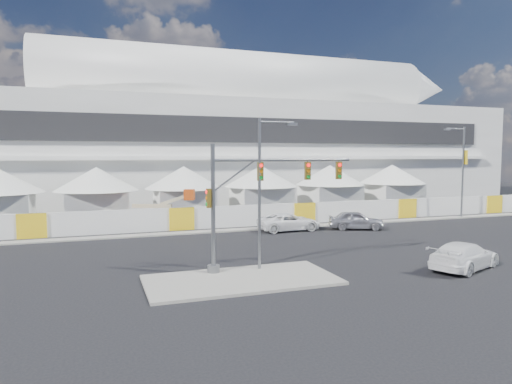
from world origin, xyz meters
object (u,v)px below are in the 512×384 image
object	(u,v)px
pickup_curb	(289,222)
lot_car_c	(63,221)
streetlight_curb	(461,165)
boom_lift	(147,216)
lot_car_b	(441,206)
traffic_mast	(246,201)
pickup_near	(464,256)
sedan_silver	(356,220)
streetlight_median	(263,183)

from	to	relation	value
pickup_curb	lot_car_c	world-z (taller)	pickup_curb
streetlight_curb	boom_lift	bearing A→B (deg)	170.87
lot_car_b	streetlight_curb	size ratio (longest dim) A/B	0.41
traffic_mast	streetlight_curb	xyz separation A→B (m)	(28.42, 13.78, 1.48)
pickup_near	lot_car_c	distance (m)	32.89
pickup_curb	pickup_near	distance (m)	16.39
lot_car_b	pickup_near	bearing A→B (deg)	133.96
traffic_mast	streetlight_curb	bearing A→B (deg)	25.87
streetlight_curb	boom_lift	xyz separation A→B (m)	(-31.90, 5.12, -4.62)
pickup_curb	streetlight_curb	world-z (taller)	streetlight_curb
lot_car_c	streetlight_curb	world-z (taller)	streetlight_curb
sedan_silver	streetlight_curb	size ratio (longest dim) A/B	0.51
pickup_near	traffic_mast	bearing A→B (deg)	51.87
pickup_near	lot_car_b	world-z (taller)	pickup_near
sedan_silver	pickup_curb	world-z (taller)	sedan_silver
lot_car_b	traffic_mast	xyz separation A→B (m)	(-30.02, -18.43, 3.42)
sedan_silver	boom_lift	distance (m)	19.19
sedan_silver	lot_car_c	bearing A→B (deg)	92.77
pickup_curb	pickup_near	size ratio (longest dim) A/B	1.02
lot_car_b	traffic_mast	distance (m)	35.39
traffic_mast	lot_car_c	bearing A→B (deg)	118.37
traffic_mast	sedan_silver	bearing A→B (deg)	37.94
lot_car_b	streetlight_curb	distance (m)	6.94
sedan_silver	lot_car_b	xyz separation A→B (m)	(16.07, 7.55, -0.17)
lot_car_b	streetlight_median	size ratio (longest dim) A/B	0.45
pickup_curb	streetlight_median	world-z (taller)	streetlight_median
lot_car_c	traffic_mast	distance (m)	22.90
lot_car_b	traffic_mast	size ratio (longest dim) A/B	0.44
traffic_mast	streetlight_curb	size ratio (longest dim) A/B	0.92
sedan_silver	pickup_near	xyz separation A→B (m)	(-1.75, -14.50, -0.03)
lot_car_c	traffic_mast	xyz separation A→B (m)	(10.76, -19.93, 3.39)
pickup_curb	lot_car_b	size ratio (longest dim) A/B	1.44
lot_car_b	traffic_mast	bearing A→B (deg)	114.45
pickup_near	sedan_silver	bearing A→B (deg)	-28.50
pickup_near	lot_car_c	bearing A→B (deg)	22.67
sedan_silver	pickup_near	distance (m)	14.60
pickup_curb	sedan_silver	bearing A→B (deg)	-103.51
traffic_mast	boom_lift	distance (m)	19.48
boom_lift	pickup_curb	bearing A→B (deg)	-7.13
pickup_curb	boom_lift	size ratio (longest dim) A/B	0.78
lot_car_c	streetlight_curb	size ratio (longest dim) A/B	0.49
traffic_mast	streetlight_median	world-z (taller)	streetlight_median
streetlight_median	streetlight_curb	xyz separation A→B (m)	(27.40, 13.84, 0.50)
sedan_silver	streetlight_curb	bearing A→B (deg)	-55.77
traffic_mast	boom_lift	size ratio (longest dim) A/B	1.23
traffic_mast	pickup_curb	bearing A→B (deg)	56.70
pickup_curb	streetlight_median	size ratio (longest dim) A/B	0.65
pickup_near	streetlight_curb	size ratio (longest dim) A/B	0.57
lot_car_c	sedan_silver	bearing A→B (deg)	-98.73
pickup_curb	lot_car_c	xyz separation A→B (m)	(-18.80, 7.70, -0.09)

